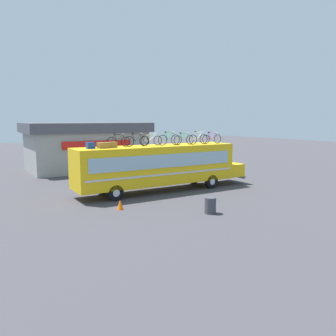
{
  "coord_description": "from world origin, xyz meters",
  "views": [
    {
      "loc": [
        -11.65,
        -20.5,
        4.97
      ],
      "look_at": [
        0.89,
        0.0,
        1.57
      ],
      "focal_mm": 37.01,
      "sensor_mm": 36.0,
      "label": 1
    }
  ],
  "objects_px": {
    "luggage_bag_1": "(90,145)",
    "rooftop_bicycle_5": "(184,139)",
    "traffic_cone": "(120,205)",
    "luggage_bag_2": "(103,145)",
    "rooftop_bicycle_6": "(198,139)",
    "luggage_bag_3": "(113,145)",
    "rooftop_bicycle_1": "(119,141)",
    "rooftop_bicycle_7": "(212,139)",
    "trash_bin": "(210,205)",
    "rooftop_bicycle_4": "(169,139)",
    "bus": "(160,165)",
    "rooftop_bicycle_3": "(151,140)",
    "rooftop_bicycle_2": "(137,141)"
  },
  "relations": [
    {
      "from": "luggage_bag_2",
      "to": "rooftop_bicycle_5",
      "type": "height_order",
      "value": "rooftop_bicycle_5"
    },
    {
      "from": "luggage_bag_2",
      "to": "traffic_cone",
      "type": "relative_size",
      "value": 1.23
    },
    {
      "from": "rooftop_bicycle_3",
      "to": "rooftop_bicycle_4",
      "type": "distance_m",
      "value": 1.24
    },
    {
      "from": "luggage_bag_1",
      "to": "rooftop_bicycle_1",
      "type": "xyz_separation_m",
      "value": [
        2.04,
        0.41,
        0.17
      ]
    },
    {
      "from": "rooftop_bicycle_4",
      "to": "rooftop_bicycle_7",
      "type": "bearing_deg",
      "value": -4.32
    },
    {
      "from": "rooftop_bicycle_2",
      "to": "rooftop_bicycle_3",
      "type": "bearing_deg",
      "value": 9.56
    },
    {
      "from": "rooftop_bicycle_4",
      "to": "trash_bin",
      "type": "distance_m",
      "value": 7.22
    },
    {
      "from": "rooftop_bicycle_3",
      "to": "rooftop_bicycle_7",
      "type": "relative_size",
      "value": 0.95
    },
    {
      "from": "rooftop_bicycle_4",
      "to": "bus",
      "type": "bearing_deg",
      "value": 175.6
    },
    {
      "from": "rooftop_bicycle_6",
      "to": "trash_bin",
      "type": "xyz_separation_m",
      "value": [
        -3.66,
        -6.09,
        -3.14
      ]
    },
    {
      "from": "luggage_bag_1",
      "to": "rooftop_bicycle_1",
      "type": "bearing_deg",
      "value": 11.48
    },
    {
      "from": "luggage_bag_1",
      "to": "rooftop_bicycle_5",
      "type": "bearing_deg",
      "value": -0.97
    },
    {
      "from": "luggage_bag_1",
      "to": "luggage_bag_2",
      "type": "distance_m",
      "value": 0.79
    },
    {
      "from": "luggage_bag_3",
      "to": "rooftop_bicycle_5",
      "type": "distance_m",
      "value": 5.38
    },
    {
      "from": "luggage_bag_2",
      "to": "rooftop_bicycle_4",
      "type": "xyz_separation_m",
      "value": [
        4.84,
        0.09,
        0.22
      ]
    },
    {
      "from": "rooftop_bicycle_2",
      "to": "rooftop_bicycle_6",
      "type": "bearing_deg",
      "value": -5.98
    },
    {
      "from": "rooftop_bicycle_1",
      "to": "traffic_cone",
      "type": "height_order",
      "value": "rooftop_bicycle_1"
    },
    {
      "from": "rooftop_bicycle_2",
      "to": "trash_bin",
      "type": "relative_size",
      "value": 2.05
    },
    {
      "from": "rooftop_bicycle_6",
      "to": "rooftop_bicycle_7",
      "type": "bearing_deg",
      "value": 0.18
    },
    {
      "from": "rooftop_bicycle_4",
      "to": "rooftop_bicycle_7",
      "type": "xyz_separation_m",
      "value": [
        3.55,
        -0.27,
        -0.03
      ]
    },
    {
      "from": "rooftop_bicycle_2",
      "to": "rooftop_bicycle_6",
      "type": "xyz_separation_m",
      "value": [
        4.7,
        -0.49,
        0.01
      ]
    },
    {
      "from": "bus",
      "to": "luggage_bag_3",
      "type": "xyz_separation_m",
      "value": [
        -3.49,
        -0.03,
        1.53
      ]
    },
    {
      "from": "rooftop_bicycle_3",
      "to": "traffic_cone",
      "type": "distance_m",
      "value": 6.24
    },
    {
      "from": "rooftop_bicycle_4",
      "to": "luggage_bag_3",
      "type": "bearing_deg",
      "value": 179.65
    },
    {
      "from": "rooftop_bicycle_1",
      "to": "traffic_cone",
      "type": "bearing_deg",
      "value": -113.1
    },
    {
      "from": "rooftop_bicycle_4",
      "to": "rooftop_bicycle_7",
      "type": "relative_size",
      "value": 1.02
    },
    {
      "from": "traffic_cone",
      "to": "rooftop_bicycle_6",
      "type": "bearing_deg",
      "value": 21.11
    },
    {
      "from": "bus",
      "to": "rooftop_bicycle_3",
      "type": "relative_size",
      "value": 7.83
    },
    {
      "from": "luggage_bag_2",
      "to": "rooftop_bicycle_6",
      "type": "height_order",
      "value": "rooftop_bicycle_6"
    },
    {
      "from": "bus",
      "to": "rooftop_bicycle_1",
      "type": "xyz_separation_m",
      "value": [
        -2.89,
        0.41,
        1.71
      ]
    },
    {
      "from": "luggage_bag_1",
      "to": "rooftop_bicycle_5",
      "type": "height_order",
      "value": "rooftop_bicycle_5"
    },
    {
      "from": "rooftop_bicycle_6",
      "to": "rooftop_bicycle_3",
      "type": "bearing_deg",
      "value": 168.66
    },
    {
      "from": "rooftop_bicycle_3",
      "to": "rooftop_bicycle_1",
      "type": "bearing_deg",
      "value": 179.13
    },
    {
      "from": "luggage_bag_1",
      "to": "traffic_cone",
      "type": "bearing_deg",
      "value": -81.04
    },
    {
      "from": "rooftop_bicycle_1",
      "to": "traffic_cone",
      "type": "xyz_separation_m",
      "value": [
        -1.54,
        -3.6,
        -3.27
      ]
    },
    {
      "from": "luggage_bag_2",
      "to": "rooftop_bicycle_1",
      "type": "distance_m",
      "value": 1.39
    },
    {
      "from": "rooftop_bicycle_7",
      "to": "trash_bin",
      "type": "xyz_separation_m",
      "value": [
        -4.89,
        -6.09,
        -3.12
      ]
    },
    {
      "from": "bus",
      "to": "luggage_bag_3",
      "type": "relative_size",
      "value": 26.52
    },
    {
      "from": "rooftop_bicycle_1",
      "to": "rooftop_bicycle_6",
      "type": "distance_m",
      "value": 5.94
    },
    {
      "from": "luggage_bag_2",
      "to": "rooftop_bicycle_2",
      "type": "height_order",
      "value": "rooftop_bicycle_2"
    },
    {
      "from": "rooftop_bicycle_6",
      "to": "luggage_bag_3",
      "type": "bearing_deg",
      "value": 177.37
    },
    {
      "from": "bus",
      "to": "rooftop_bicycle_2",
      "type": "xyz_separation_m",
      "value": [
        -1.7,
        0.17,
        1.72
      ]
    },
    {
      "from": "rooftop_bicycle_1",
      "to": "trash_bin",
      "type": "xyz_separation_m",
      "value": [
        2.24,
        -6.82,
        -3.12
      ]
    },
    {
      "from": "rooftop_bicycle_4",
      "to": "rooftop_bicycle_6",
      "type": "relative_size",
      "value": 1.07
    },
    {
      "from": "luggage_bag_3",
      "to": "rooftop_bicycle_1",
      "type": "distance_m",
      "value": 0.77
    },
    {
      "from": "bus",
      "to": "rooftop_bicycle_4",
      "type": "xyz_separation_m",
      "value": [
        0.68,
        -0.05,
        1.74
      ]
    },
    {
      "from": "luggage_bag_2",
      "to": "rooftop_bicycle_5",
      "type": "xyz_separation_m",
      "value": [
        6.04,
        0.02,
        0.18
      ]
    },
    {
      "from": "luggage_bag_1",
      "to": "trash_bin",
      "type": "relative_size",
      "value": 0.55
    },
    {
      "from": "rooftop_bicycle_5",
      "to": "traffic_cone",
      "type": "height_order",
      "value": "rooftop_bicycle_5"
    },
    {
      "from": "bus",
      "to": "rooftop_bicycle_4",
      "type": "bearing_deg",
      "value": -4.4
    }
  ]
}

